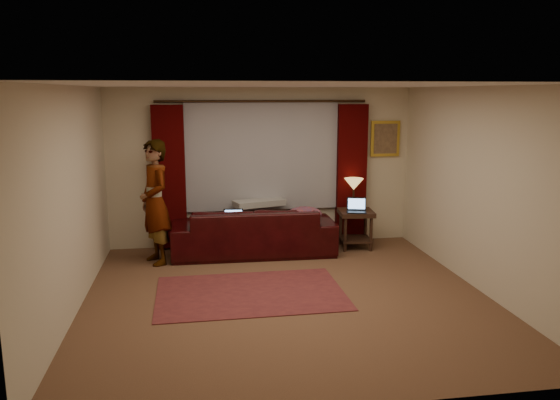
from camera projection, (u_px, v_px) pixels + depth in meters
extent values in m
cube|color=brown|center=(287.00, 297.00, 6.85)|extent=(5.00, 5.00, 0.01)
cube|color=silver|center=(287.00, 85.00, 6.34)|extent=(5.00, 5.00, 0.02)
cube|color=beige|center=(262.00, 167.00, 9.02)|extent=(5.00, 0.02, 2.60)
cube|color=beige|center=(342.00, 255.00, 4.17)|extent=(5.00, 0.02, 2.60)
cube|color=beige|center=(71.00, 201.00, 6.22)|extent=(0.02, 5.00, 2.60)
cube|color=beige|center=(480.00, 189.00, 6.97)|extent=(0.02, 5.00, 2.60)
cube|color=#929299|center=(262.00, 156.00, 8.92)|extent=(2.50, 0.05, 1.80)
cube|color=#330202|center=(170.00, 178.00, 8.71)|extent=(0.50, 0.14, 2.30)
cube|color=#330202|center=(351.00, 173.00, 9.16)|extent=(0.50, 0.14, 2.30)
cylinder|color=#302012|center=(262.00, 101.00, 8.70)|extent=(0.04, 0.04, 3.40)
cube|color=gold|center=(385.00, 139.00, 9.22)|extent=(0.50, 0.04, 0.60)
imported|color=black|center=(253.00, 222.00, 8.60)|extent=(2.56, 1.14, 1.03)
cube|color=#989691|center=(259.00, 186.00, 8.82)|extent=(0.89, 0.56, 0.10)
ellipsoid|color=brown|center=(304.00, 215.00, 8.56)|extent=(0.65, 0.55, 0.24)
cube|color=maroon|center=(250.00, 293.00, 6.96)|extent=(2.38, 1.60, 0.01)
cube|color=black|center=(356.00, 229.00, 8.94)|extent=(0.59, 0.59, 0.63)
imported|color=#989691|center=(155.00, 202.00, 8.03)|extent=(0.72, 0.72, 1.85)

